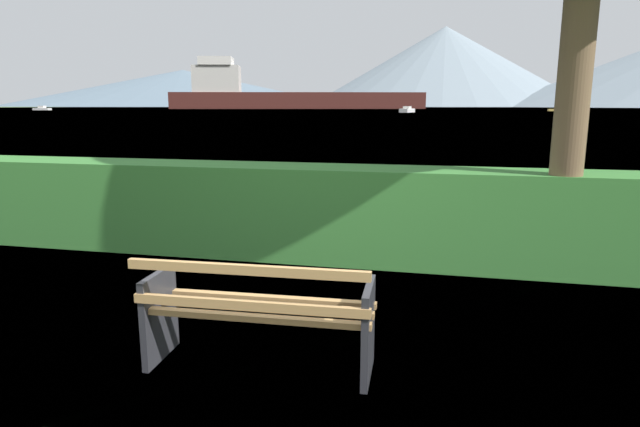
% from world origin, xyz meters
% --- Properties ---
extents(ground_plane, '(1400.00, 1400.00, 0.00)m').
position_xyz_m(ground_plane, '(0.00, 0.00, 0.00)').
color(ground_plane, '#4C6B33').
extents(water_surface, '(620.00, 620.00, 0.00)m').
position_xyz_m(water_surface, '(0.00, 306.96, 0.00)').
color(water_surface, '#6B8EA3').
rests_on(water_surface, ground_plane).
extents(park_bench, '(1.68, 0.63, 0.87)m').
position_xyz_m(park_bench, '(0.00, -0.06, 0.42)').
color(park_bench, tan).
rests_on(park_bench, ground_plane).
extents(hedge_row, '(12.03, 0.82, 1.15)m').
position_xyz_m(hedge_row, '(0.00, 2.92, 0.58)').
color(hedge_row, '#387A33').
rests_on(hedge_row, ground_plane).
extents(cargo_ship_large, '(118.66, 46.60, 23.52)m').
position_xyz_m(cargo_ship_large, '(-75.25, 245.86, 6.58)').
color(cargo_ship_large, '#471E19').
rests_on(cargo_ship_large, water_surface).
extents(fishing_boat_near, '(3.55, 6.95, 1.54)m').
position_xyz_m(fishing_boat_near, '(-7.56, 133.18, 0.58)').
color(fishing_boat_near, silver).
rests_on(fishing_boat_near, water_surface).
extents(sailboat_mid, '(8.40, 2.46, 1.22)m').
position_xyz_m(sailboat_mid, '(35.90, 170.76, 0.44)').
color(sailboat_mid, gold).
rests_on(sailboat_mid, water_surface).
extents(tender_far, '(6.06, 2.44, 1.55)m').
position_xyz_m(tender_far, '(-135.94, 161.53, 0.54)').
color(tender_far, silver).
rests_on(tender_far, water_surface).
extents(distant_hills, '(977.30, 492.49, 83.28)m').
position_xyz_m(distant_hills, '(60.82, 562.91, 36.56)').
color(distant_hills, slate).
rests_on(distant_hills, ground_plane).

